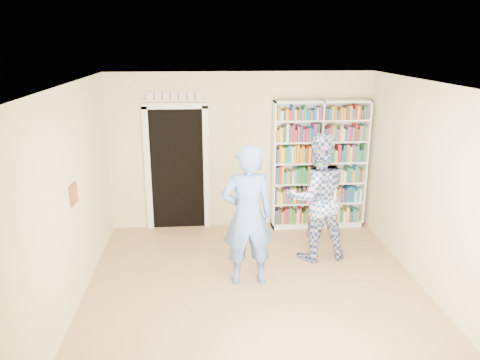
# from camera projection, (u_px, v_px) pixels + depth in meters

# --- Properties ---
(floor) EXTENTS (5.00, 5.00, 0.00)m
(floor) POSITION_uv_depth(u_px,v_px,m) (257.00, 297.00, 6.06)
(floor) COLOR #A77650
(floor) RESTS_ON ground
(ceiling) EXTENTS (5.00, 5.00, 0.00)m
(ceiling) POSITION_uv_depth(u_px,v_px,m) (259.00, 86.00, 5.29)
(ceiling) COLOR white
(ceiling) RESTS_ON wall_back
(wall_back) EXTENTS (4.50, 0.00, 4.50)m
(wall_back) POSITION_uv_depth(u_px,v_px,m) (241.00, 151.00, 8.06)
(wall_back) COLOR beige
(wall_back) RESTS_ON floor
(wall_left) EXTENTS (0.00, 5.00, 5.00)m
(wall_left) POSITION_uv_depth(u_px,v_px,m) (68.00, 203.00, 5.50)
(wall_left) COLOR beige
(wall_left) RESTS_ON floor
(wall_right) EXTENTS (0.00, 5.00, 5.00)m
(wall_right) POSITION_uv_depth(u_px,v_px,m) (436.00, 194.00, 5.85)
(wall_right) COLOR beige
(wall_right) RESTS_ON floor
(bookshelf) EXTENTS (1.62, 0.30, 2.23)m
(bookshelf) POSITION_uv_depth(u_px,v_px,m) (319.00, 165.00, 8.08)
(bookshelf) COLOR white
(bookshelf) RESTS_ON floor
(doorway) EXTENTS (1.10, 0.08, 2.43)m
(doorway) POSITION_uv_depth(u_px,v_px,m) (177.00, 163.00, 8.00)
(doorway) COLOR black
(doorway) RESTS_ON floor
(wall_art) EXTENTS (0.03, 0.25, 0.25)m
(wall_art) POSITION_uv_depth(u_px,v_px,m) (74.00, 194.00, 5.68)
(wall_art) COLOR maroon
(wall_art) RESTS_ON wall_left
(man_blue) EXTENTS (0.73, 0.50, 1.93)m
(man_blue) POSITION_uv_depth(u_px,v_px,m) (248.00, 216.00, 6.18)
(man_blue) COLOR #587CC5
(man_blue) RESTS_ON floor
(man_plaid) EXTENTS (1.02, 0.84, 1.92)m
(man_plaid) POSITION_uv_depth(u_px,v_px,m) (317.00, 197.00, 6.92)
(man_plaid) COLOR navy
(man_plaid) RESTS_ON floor
(paper_sheet) EXTENTS (0.21, 0.06, 0.30)m
(paper_sheet) POSITION_uv_depth(u_px,v_px,m) (329.00, 198.00, 6.76)
(paper_sheet) COLOR white
(paper_sheet) RESTS_ON man_plaid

